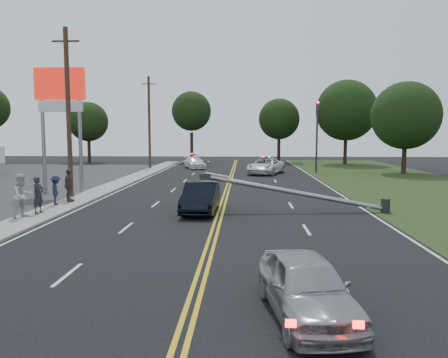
{
  "coord_description": "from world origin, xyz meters",
  "views": [
    {
      "loc": [
        1.16,
        -13.48,
        3.89
      ],
      "look_at": [
        0.19,
        7.38,
        1.7
      ],
      "focal_mm": 35.0,
      "sensor_mm": 36.0,
      "label": 1
    }
  ],
  "objects_px": {
    "pylon_sign": "(60,100)",
    "bystander_c": "(56,190)",
    "utility_pole_far": "(149,122)",
    "fallen_streetlight": "(305,194)",
    "utility_pole_mid": "(68,113)",
    "bystander_a": "(38,195)",
    "traffic_signal": "(317,130)",
    "crashed_sedan": "(201,197)",
    "bystander_b": "(22,196)",
    "bystander_d": "(69,185)",
    "waiting_sedan": "(306,286)",
    "emergency_b": "(195,163)",
    "emergency_a": "(266,166)"
  },
  "relations": [
    {
      "from": "pylon_sign",
      "to": "bystander_c",
      "type": "distance_m",
      "value": 7.39
    },
    {
      "from": "bystander_c",
      "to": "utility_pole_far",
      "type": "bearing_deg",
      "value": -20.13
    },
    {
      "from": "fallen_streetlight",
      "to": "bystander_c",
      "type": "xyz_separation_m",
      "value": [
        -12.96,
        0.94,
        -0.02
      ]
    },
    {
      "from": "utility_pole_mid",
      "to": "bystander_a",
      "type": "distance_m",
      "value": 6.89
    },
    {
      "from": "traffic_signal",
      "to": "crashed_sedan",
      "type": "bearing_deg",
      "value": -112.66
    },
    {
      "from": "bystander_b",
      "to": "bystander_d",
      "type": "height_order",
      "value": "bystander_b"
    },
    {
      "from": "crashed_sedan",
      "to": "waiting_sedan",
      "type": "bearing_deg",
      "value": -72.77
    },
    {
      "from": "pylon_sign",
      "to": "emergency_b",
      "type": "distance_m",
      "value": 22.06
    },
    {
      "from": "bystander_a",
      "to": "traffic_signal",
      "type": "bearing_deg",
      "value": -22.2
    },
    {
      "from": "traffic_signal",
      "to": "bystander_c",
      "type": "distance_m",
      "value": 27.31
    },
    {
      "from": "pylon_sign",
      "to": "utility_pole_far",
      "type": "relative_size",
      "value": 0.8
    },
    {
      "from": "crashed_sedan",
      "to": "emergency_a",
      "type": "xyz_separation_m",
      "value": [
        4.22,
        20.63,
        0.02
      ]
    },
    {
      "from": "crashed_sedan",
      "to": "waiting_sedan",
      "type": "relative_size",
      "value": 1.14
    },
    {
      "from": "pylon_sign",
      "to": "emergency_b",
      "type": "xyz_separation_m",
      "value": [
        6.17,
        20.48,
        -5.37
      ]
    },
    {
      "from": "traffic_signal",
      "to": "bystander_b",
      "type": "distance_m",
      "value": 30.05
    },
    {
      "from": "utility_pole_mid",
      "to": "bystander_c",
      "type": "height_order",
      "value": "utility_pole_mid"
    },
    {
      "from": "fallen_streetlight",
      "to": "bystander_a",
      "type": "bearing_deg",
      "value": -173.24
    },
    {
      "from": "fallen_streetlight",
      "to": "bystander_d",
      "type": "distance_m",
      "value": 12.84
    },
    {
      "from": "utility_pole_mid",
      "to": "emergency_b",
      "type": "relative_size",
      "value": 2.3
    },
    {
      "from": "utility_pole_mid",
      "to": "utility_pole_far",
      "type": "xyz_separation_m",
      "value": [
        0.0,
        22.0,
        0.0
      ]
    },
    {
      "from": "bystander_a",
      "to": "bystander_c",
      "type": "height_order",
      "value": "bystander_a"
    },
    {
      "from": "emergency_a",
      "to": "bystander_c",
      "type": "height_order",
      "value": "bystander_c"
    },
    {
      "from": "utility_pole_far",
      "to": "bystander_a",
      "type": "bearing_deg",
      "value": -88.67
    },
    {
      "from": "utility_pole_far",
      "to": "utility_pole_mid",
      "type": "bearing_deg",
      "value": -90.0
    },
    {
      "from": "fallen_streetlight",
      "to": "emergency_b",
      "type": "xyz_separation_m",
      "value": [
        -8.51,
        26.48,
        -0.29
      ]
    },
    {
      "from": "fallen_streetlight",
      "to": "waiting_sedan",
      "type": "bearing_deg",
      "value": -97.76
    },
    {
      "from": "utility_pole_mid",
      "to": "bystander_c",
      "type": "distance_m",
      "value": 5.2
    },
    {
      "from": "fallen_streetlight",
      "to": "traffic_signal",
      "type": "bearing_deg",
      "value": 79.41
    },
    {
      "from": "traffic_signal",
      "to": "bystander_a",
      "type": "xyz_separation_m",
      "value": [
        -16.86,
        -23.51,
        -3.21
      ]
    },
    {
      "from": "waiting_sedan",
      "to": "bystander_a",
      "type": "distance_m",
      "value": 15.56
    },
    {
      "from": "traffic_signal",
      "to": "waiting_sedan",
      "type": "height_order",
      "value": "traffic_signal"
    },
    {
      "from": "bystander_b",
      "to": "waiting_sedan",
      "type": "bearing_deg",
      "value": -103.99
    },
    {
      "from": "crashed_sedan",
      "to": "bystander_a",
      "type": "height_order",
      "value": "bystander_a"
    },
    {
      "from": "crashed_sedan",
      "to": "traffic_signal",
      "type": "bearing_deg",
      "value": 68.76
    },
    {
      "from": "utility_pole_mid",
      "to": "bystander_d",
      "type": "bearing_deg",
      "value": -70.89
    },
    {
      "from": "fallen_streetlight",
      "to": "emergency_b",
      "type": "distance_m",
      "value": 27.82
    },
    {
      "from": "bystander_b",
      "to": "bystander_d",
      "type": "relative_size",
      "value": 1.07
    },
    {
      "from": "pylon_sign",
      "to": "fallen_streetlight",
      "type": "height_order",
      "value": "pylon_sign"
    },
    {
      "from": "bystander_d",
      "to": "emergency_b",
      "type": "bearing_deg",
      "value": -12.28
    },
    {
      "from": "traffic_signal",
      "to": "bystander_d",
      "type": "bearing_deg",
      "value": -129.99
    },
    {
      "from": "utility_pole_mid",
      "to": "emergency_b",
      "type": "height_order",
      "value": "utility_pole_mid"
    },
    {
      "from": "bystander_c",
      "to": "waiting_sedan",
      "type": "bearing_deg",
      "value": -161.03
    },
    {
      "from": "utility_pole_mid",
      "to": "bystander_b",
      "type": "xyz_separation_m",
      "value": [
        0.41,
        -6.52,
        -3.98
      ]
    },
    {
      "from": "emergency_b",
      "to": "bystander_c",
      "type": "xyz_separation_m",
      "value": [
        -4.45,
        -25.55,
        0.27
      ]
    },
    {
      "from": "emergency_a",
      "to": "bystander_b",
      "type": "xyz_separation_m",
      "value": [
        -12.04,
        -22.94,
        0.35
      ]
    },
    {
      "from": "traffic_signal",
      "to": "bystander_b",
      "type": "xyz_separation_m",
      "value": [
        -17.09,
        -24.52,
        -3.1
      ]
    },
    {
      "from": "utility_pole_far",
      "to": "crashed_sedan",
      "type": "bearing_deg",
      "value": -72.58
    },
    {
      "from": "bystander_a",
      "to": "utility_pole_far",
      "type": "bearing_deg",
      "value": 14.78
    },
    {
      "from": "pylon_sign",
      "to": "crashed_sedan",
      "type": "bearing_deg",
      "value": -33.13
    },
    {
      "from": "utility_pole_mid",
      "to": "bystander_d",
      "type": "xyz_separation_m",
      "value": [
        0.7,
        -2.03,
        -4.04
      ]
    }
  ]
}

